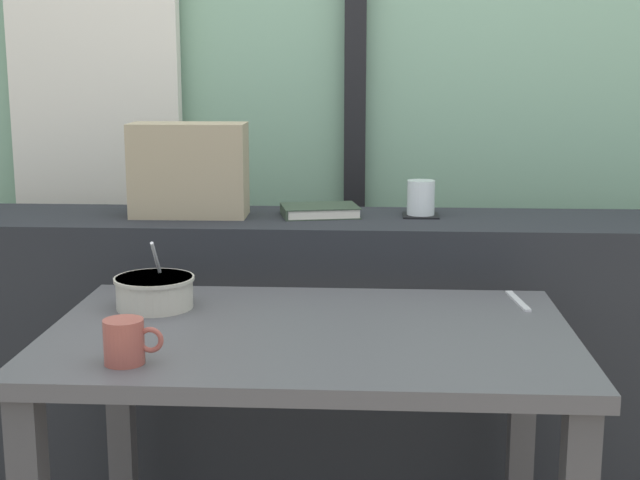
{
  "coord_description": "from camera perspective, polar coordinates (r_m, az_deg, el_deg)",
  "views": [
    {
      "loc": [
        0.06,
        -1.95,
        1.27
      ],
      "look_at": [
        -0.08,
        0.31,
        0.82
      ],
      "focal_mm": 51.22,
      "sensor_mm": 36.0,
      "label": 1
    }
  ],
  "objects": [
    {
      "name": "soup_bowl",
      "position": [
        2.11,
        -10.3,
        -3.22
      ],
      "size": [
        0.18,
        0.18,
        0.16
      ],
      "color": "#BCB7A8",
      "rests_on": "breakfast_table"
    },
    {
      "name": "fork_utensil",
      "position": [
        2.18,
        12.27,
        -3.74
      ],
      "size": [
        0.04,
        0.17,
        0.01
      ],
      "primitive_type": "cube",
      "rotation": [
        0.0,
        0.0,
        0.12
      ],
      "color": "silver",
      "rests_on": "breakfast_table"
    },
    {
      "name": "curtain_left_panel",
      "position": [
        3.12,
        -13.92,
        10.61
      ],
      "size": [
        0.56,
        0.06,
        2.5
      ],
      "primitive_type": "cube",
      "color": "silver",
      "rests_on": "ground"
    },
    {
      "name": "throw_pillow",
      "position": [
        2.57,
        -8.19,
        4.35
      ],
      "size": [
        0.32,
        0.15,
        0.26
      ],
      "primitive_type": "cube",
      "rotation": [
        0.0,
        0.0,
        0.02
      ],
      "color": "tan",
      "rests_on": "dark_console_ledge"
    },
    {
      "name": "breakfast_table",
      "position": [
        1.96,
        -0.62,
        -8.69
      ],
      "size": [
        1.1,
        0.71,
        0.71
      ],
      "color": "#414145",
      "rests_on": "ground"
    },
    {
      "name": "dark_console_ledge",
      "position": [
        2.64,
        1.98,
        -7.56
      ],
      "size": [
        2.8,
        0.38,
        0.83
      ],
      "primitive_type": "cube",
      "color": "#23262B",
      "rests_on": "ground"
    },
    {
      "name": "window_divider_post",
      "position": [
        3.02,
        2.23,
        11.86
      ],
      "size": [
        0.07,
        0.05,
        2.6
      ],
      "primitive_type": "cube",
      "color": "black",
      "rests_on": "ground"
    },
    {
      "name": "outdoor_backdrop",
      "position": [
        3.09,
        2.39,
        13.71
      ],
      "size": [
        4.8,
        0.08,
        2.8
      ],
      "primitive_type": "cube",
      "color": "#84B293",
      "rests_on": "ground"
    },
    {
      "name": "ceramic_mug",
      "position": [
        1.74,
        -12.07,
        -6.22
      ],
      "size": [
        0.11,
        0.08,
        0.08
      ],
      "color": "#9E4C42",
      "rests_on": "breakfast_table"
    },
    {
      "name": "coaster_square",
      "position": [
        2.57,
        6.3,
        1.54
      ],
      "size": [
        0.1,
        0.1,
        0.0
      ],
      "primitive_type": "cube",
      "color": "black",
      "rests_on": "dark_console_ledge"
    },
    {
      "name": "juice_glass",
      "position": [
        2.56,
        6.32,
        2.55
      ],
      "size": [
        0.08,
        0.08,
        0.1
      ],
      "color": "white",
      "rests_on": "coaster_square"
    },
    {
      "name": "closed_book",
      "position": [
        2.56,
        -0.04,
        1.84
      ],
      "size": [
        0.24,
        0.19,
        0.03
      ],
      "color": "#334233",
      "rests_on": "dark_console_ledge"
    }
  ]
}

